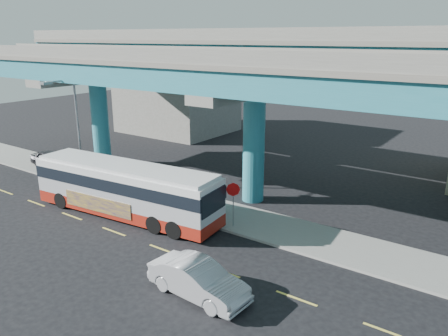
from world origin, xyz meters
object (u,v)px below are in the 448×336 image
Objects in this scene: stop_sign at (233,195)px; sedan at (198,280)px; transit_bus at (125,188)px; parked_car at (52,158)px; street_lamp at (70,118)px.

sedan is at bearing -80.35° from stop_sign.
transit_bus reaches higher than stop_sign.
transit_bus is at bearing 67.91° from sedan.
street_lamp reaches higher than parked_car.
stop_sign is (6.81, 2.25, 0.30)m from transit_bus.
transit_bus is 1.64× the size of street_lamp.
stop_sign is (13.93, 0.75, -3.28)m from street_lamp.
stop_sign is at bearing 12.89° from transit_bus.
parked_car is 20.41m from stop_sign.
sedan is 18.33m from street_lamp.
transit_bus is at bearing -114.88° from parked_car.
sedan is (9.55, -4.55, -1.06)m from transit_bus.
street_lamp reaches higher than sedan.
transit_bus is 2.70× the size of sedan.
sedan is at bearing -119.36° from parked_car.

